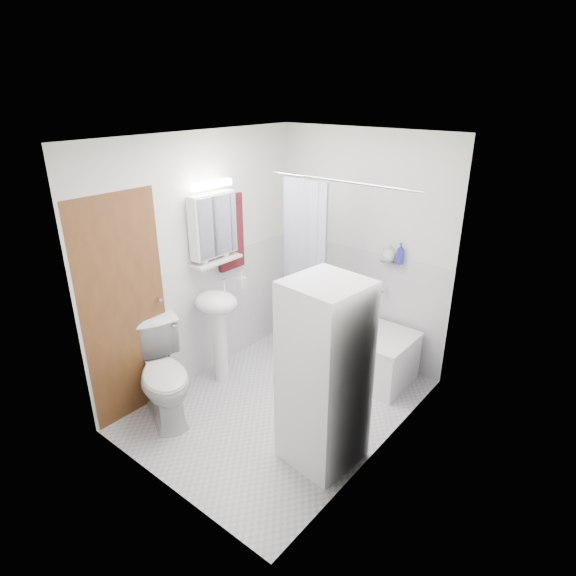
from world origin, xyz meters
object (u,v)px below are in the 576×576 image
Objects in this scene: sink at (218,316)px; washer_dryer at (324,375)px; bathtub at (348,344)px; toilet at (163,375)px.

sink is 1.46m from washer_dryer.
bathtub is 1.29× the size of sink.
sink reaches higher than bathtub.
bathtub is 1.43m from washer_dryer.
bathtub is 1.38m from sink.
toilet is (-1.40, -0.44, -0.35)m from washer_dryer.
washer_dryer is (1.43, -0.26, 0.05)m from sink.
washer_dryer is 1.81× the size of toilet.
bathtub is at bearing 119.63° from washer_dryer.
toilet is at bearing -87.24° from sink.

